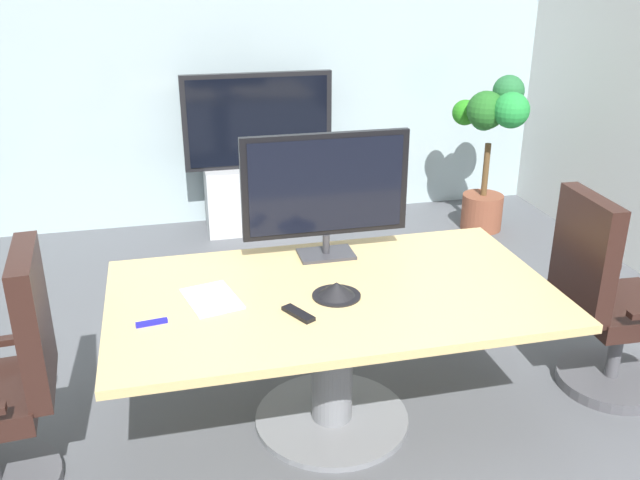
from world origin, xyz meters
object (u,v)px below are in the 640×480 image
at_px(office_chair_left, 1,399).
at_px(office_chair_right, 606,311).
at_px(tv_monitor, 326,188).
at_px(wall_display_unit, 260,179).
at_px(conference_phone, 336,290).
at_px(potted_plant, 490,140).
at_px(conference_table, 332,325).
at_px(remote_control, 298,314).

height_order(office_chair_left, office_chair_right, same).
height_order(tv_monitor, wall_display_unit, tv_monitor).
bearing_deg(wall_display_unit, conference_phone, -91.39).
xyz_separation_m(tv_monitor, potted_plant, (1.81, 1.81, -0.30)).
bearing_deg(office_chair_right, office_chair_left, 94.53).
xyz_separation_m(conference_table, wall_display_unit, (0.07, 2.67, -0.10)).
height_order(office_chair_left, conference_phone, office_chair_left).
xyz_separation_m(office_chair_right, remote_control, (-1.64, -0.15, 0.28)).
xyz_separation_m(office_chair_right, potted_plant, (0.44, 2.25, 0.33)).
distance_m(office_chair_right, wall_display_unit, 3.04).
bearing_deg(conference_phone, wall_display_unit, 88.61).
bearing_deg(remote_control, office_chair_left, 148.95).
distance_m(wall_display_unit, remote_control, 2.90).
bearing_deg(wall_display_unit, remote_control, -95.38).
distance_m(office_chair_left, conference_phone, 1.47).
bearing_deg(conference_phone, office_chair_right, 0.66).
relative_size(office_chair_right, wall_display_unit, 0.83).
relative_size(office_chair_left, potted_plant, 0.85).
relative_size(wall_display_unit, conference_phone, 5.95).
xyz_separation_m(conference_table, office_chair_left, (-1.44, -0.12, -0.09)).
bearing_deg(wall_display_unit, potted_plant, -14.40).
relative_size(conference_table, remote_control, 11.91).
height_order(tv_monitor, remote_control, tv_monitor).
distance_m(office_chair_left, office_chair_right, 2.88).
distance_m(conference_table, office_chair_left, 1.45).
bearing_deg(office_chair_left, remote_control, 82.50).
bearing_deg(tv_monitor, office_chair_left, -160.78).
bearing_deg(conference_table, wall_display_unit, 88.55).
bearing_deg(potted_plant, conference_table, -130.43).
relative_size(office_chair_left, conference_phone, 4.95).
xyz_separation_m(office_chair_left, conference_phone, (1.44, 0.06, 0.30)).
relative_size(office_chair_right, remote_control, 6.41).
relative_size(conference_table, tv_monitor, 2.41).
height_order(conference_table, office_chair_left, office_chair_left).
relative_size(conference_table, office_chair_right, 1.86).
bearing_deg(conference_table, potted_plant, 49.57).
xyz_separation_m(conference_phone, remote_control, (-0.20, -0.13, -0.02)).
relative_size(office_chair_left, tv_monitor, 1.30).
distance_m(potted_plant, conference_phone, 2.95).
bearing_deg(office_chair_left, conference_phone, 88.29).
distance_m(tv_monitor, conference_phone, 0.57).
bearing_deg(conference_table, office_chair_left, -175.08).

